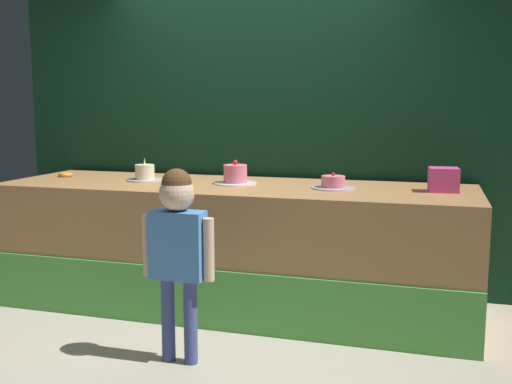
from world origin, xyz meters
TOP-DOWN VIEW (x-y plane):
  - ground_plane at (0.00, 0.00)m, footprint 12.00×12.00m
  - stage_platform at (0.00, 0.53)m, footprint 3.53×1.08m
  - curtain_backdrop at (0.00, 1.16)m, footprint 4.32×0.08m
  - child_figure at (0.02, -0.54)m, footprint 0.45×0.21m
  - pink_box at (1.50, 0.60)m, footprint 0.21×0.19m
  - donut at (-1.50, 0.61)m, footprint 0.12×0.12m
  - cake_left at (-0.75, 0.57)m, footprint 0.29×0.29m
  - cake_center at (0.00, 0.58)m, footprint 0.32×0.32m
  - cake_right at (0.75, 0.54)m, footprint 0.31×0.31m

SIDE VIEW (x-z plane):
  - ground_plane at x=0.00m, z-range 0.00..0.00m
  - stage_platform at x=0.00m, z-range 0.00..0.93m
  - child_figure at x=0.02m, z-range 0.17..1.33m
  - donut at x=-1.50m, z-range 0.93..0.97m
  - cake_right at x=0.75m, z-range 0.91..1.03m
  - cake_left at x=-0.75m, z-range 0.89..1.07m
  - cake_center at x=0.00m, z-range 0.90..1.09m
  - pink_box at x=1.50m, z-range 0.93..1.10m
  - curtain_backdrop at x=0.00m, z-range 0.00..2.72m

